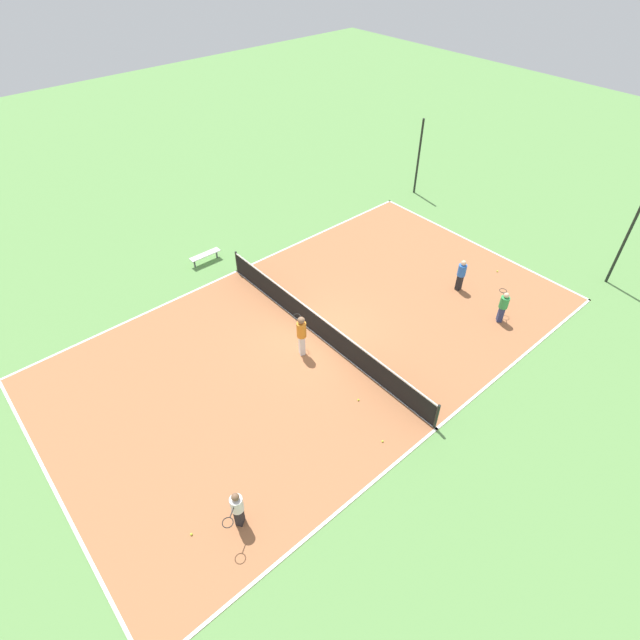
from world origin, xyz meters
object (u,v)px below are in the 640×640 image
at_px(player_far_green, 503,305).
at_px(tennis_ball_right_alley, 497,271).
at_px(player_near_white, 237,508).
at_px(bench, 205,255).
at_px(fence_post_back_left, 419,157).
at_px(player_center_orange, 301,333).
at_px(tennis_ball_near_net, 191,534).
at_px(tennis_ball_far_baseline, 358,400).
at_px(player_near_blue, 461,273).
at_px(fence_post_back_right, 625,241).
at_px(tennis_ball_midcourt, 382,441).
at_px(tennis_net, 320,326).

height_order(player_far_green, tennis_ball_right_alley, player_far_green).
height_order(player_near_white, tennis_ball_right_alley, player_near_white).
relative_size(bench, tennis_ball_right_alley, 22.19).
bearing_deg(fence_post_back_left, player_center_orange, -65.88).
height_order(tennis_ball_near_net, tennis_ball_far_baseline, same).
xyz_separation_m(player_near_blue, fence_post_back_right, (4.05, 5.57, 1.25)).
height_order(tennis_ball_far_baseline, fence_post_back_right, fence_post_back_right).
height_order(bench, player_near_blue, player_near_blue).
distance_m(tennis_ball_far_baseline, tennis_ball_midcourt, 1.84).
relative_size(player_near_blue, fence_post_back_right, 0.36).
distance_m(tennis_net, tennis_ball_right_alley, 9.36).
bearing_deg(fence_post_back_right, tennis_ball_far_baseline, -100.12).
relative_size(tennis_net, player_near_blue, 7.72).
relative_size(bench, fence_post_back_left, 0.36).
xyz_separation_m(player_near_blue, player_near_white, (2.65, -13.40, -0.02)).
distance_m(tennis_ball_right_alley, fence_post_back_left, 8.66).
distance_m(player_near_blue, tennis_ball_near_net, 14.79).
relative_size(player_near_white, tennis_ball_near_net, 21.72).
height_order(bench, fence_post_back_right, fence_post_back_right).
xyz_separation_m(tennis_net, tennis_ball_near_net, (3.74, -7.96, -0.53)).
height_order(player_near_blue, fence_post_back_left, fence_post_back_left).
bearing_deg(fence_post_back_right, player_near_white, -94.23).
height_order(player_near_blue, tennis_ball_right_alley, player_near_blue).
bearing_deg(tennis_ball_right_alley, fence_post_back_left, 158.17).
relative_size(tennis_net, tennis_ball_midcourt, 172.13).
xyz_separation_m(tennis_ball_right_alley, fence_post_back_right, (3.65, 3.13, 2.07)).
distance_m(player_near_blue, player_center_orange, 7.93).
xyz_separation_m(tennis_ball_right_alley, fence_post_back_left, (-7.81, 3.13, 2.07)).
bearing_deg(tennis_ball_far_baseline, tennis_net, 161.41).
height_order(player_center_orange, player_far_green, player_center_orange).
bearing_deg(player_near_white, tennis_ball_right_alley, 153.01).
bearing_deg(player_near_blue, bench, -52.77).
bearing_deg(tennis_ball_midcourt, bench, 175.26).
xyz_separation_m(player_near_white, tennis_ball_far_baseline, (-0.98, 5.61, -0.80)).
height_order(player_near_blue, player_center_orange, player_center_orange).
height_order(tennis_net, tennis_ball_right_alley, tennis_net).
bearing_deg(player_far_green, fence_post_back_right, -55.97).
bearing_deg(player_near_white, player_far_green, 145.95).
xyz_separation_m(bench, player_far_green, (11.60, 6.92, 0.44)).
distance_m(player_far_green, fence_post_back_left, 11.59).
distance_m(player_center_orange, tennis_ball_far_baseline, 3.26).
height_order(tennis_ball_far_baseline, tennis_ball_right_alley, same).
bearing_deg(player_far_green, tennis_ball_near_net, 137.82).
bearing_deg(tennis_ball_near_net, tennis_net, 115.16).
bearing_deg(player_center_orange, bench, 18.98).
relative_size(tennis_ball_near_net, tennis_ball_right_alley, 1.00).
xyz_separation_m(player_near_blue, player_center_orange, (-1.43, -7.79, 0.20)).
distance_m(player_near_white, tennis_ball_right_alley, 16.02).
xyz_separation_m(player_near_blue, tennis_ball_near_net, (2.06, -14.63, -0.82)).
bearing_deg(player_center_orange, tennis_ball_far_baseline, -157.74).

